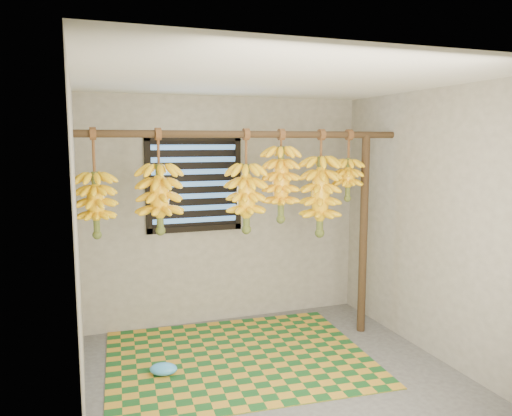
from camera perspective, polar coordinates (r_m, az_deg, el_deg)
name	(u,v)px	position (r m, az deg, el deg)	size (l,w,h in m)	color
floor	(278,380)	(4.33, 2.57, -19.02)	(3.00, 3.00, 0.01)	#484848
ceiling	(280,79)	(3.90, 2.79, 14.50)	(3.00, 3.00, 0.01)	silver
wall_back	(226,211)	(5.35, -3.42, -0.30)	(3.00, 0.01, 2.40)	gray
wall_left	(77,249)	(3.66, -19.78, -4.46)	(0.01, 3.00, 2.40)	gray
wall_right	(436,225)	(4.71, 19.88, -1.83)	(0.01, 3.00, 2.40)	gray
window	(194,184)	(5.20, -7.07, 2.75)	(1.00, 0.04, 1.00)	black
hanging_pole	(250,134)	(4.53, -0.64, 8.42)	(0.06, 0.06, 3.00)	#422C19
support_post	(363,235)	(5.13, 12.18, -3.07)	(0.08, 0.08, 2.00)	#422C19
woven_mat	(238,357)	(4.69, -2.04, -16.69)	(2.29, 1.83, 0.01)	#174E1E
plastic_bag	(163,369)	(4.43, -10.53, -17.64)	(0.23, 0.17, 0.09)	#40A3EF
banana_bunch_a	(96,204)	(4.32, -17.84, 0.39)	(0.33, 0.33, 0.90)	brown
banana_bunch_b	(160,199)	(4.36, -10.96, 1.06)	(0.39, 0.39, 0.90)	brown
banana_bunch_c	(246,198)	(4.54, -1.13, 1.16)	(0.34, 0.34, 0.94)	brown
banana_bunch_d	(281,184)	(4.65, 2.86, 2.75)	(0.34, 0.34, 0.86)	brown
banana_bunch_e	(320,196)	(4.83, 7.35, 1.36)	(0.37, 0.37, 1.02)	brown
banana_bunch_f	(348,179)	(4.96, 10.46, 3.26)	(0.29, 0.29, 0.69)	brown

